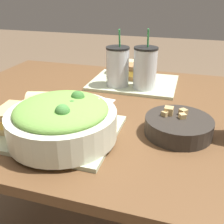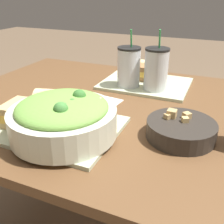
{
  "view_description": "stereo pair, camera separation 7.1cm",
  "coord_description": "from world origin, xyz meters",
  "px_view_note": "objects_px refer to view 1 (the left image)",
  "views": [
    {
      "loc": [
        0.17,
        -0.84,
        1.16
      ],
      "look_at": [
        -0.02,
        -0.23,
        0.85
      ],
      "focal_mm": 42.0,
      "sensor_mm": 36.0,
      "label": 1
    },
    {
      "loc": [
        0.24,
        -0.82,
        1.16
      ],
      "look_at": [
        -0.02,
        -0.23,
        0.85
      ],
      "focal_mm": 42.0,
      "sensor_mm": 36.0,
      "label": 2
    }
  ],
  "objects_px": {
    "baguette_far": "(126,66)",
    "salad_bowl": "(62,119)",
    "drink_cup_dark": "(118,68)",
    "sandwich_far": "(129,70)",
    "baguette_near": "(55,103)",
    "napkin_folded": "(92,102)",
    "drink_cup_red": "(145,69)",
    "soup_bowl": "(178,125)",
    "sandwich_near": "(19,118)"
  },
  "relations": [
    {
      "from": "drink_cup_dark",
      "to": "baguette_far",
      "type": "bearing_deg",
      "value": 92.01
    },
    {
      "from": "soup_bowl",
      "to": "sandwich_near",
      "type": "xyz_separation_m",
      "value": [
        -0.45,
        -0.12,
        0.02
      ]
    },
    {
      "from": "napkin_folded",
      "to": "baguette_far",
      "type": "bearing_deg",
      "value": 83.23
    },
    {
      "from": "drink_cup_red",
      "to": "sandwich_near",
      "type": "bearing_deg",
      "value": -122.91
    },
    {
      "from": "napkin_folded",
      "to": "drink_cup_dark",
      "type": "bearing_deg",
      "value": 75.11
    },
    {
      "from": "salad_bowl",
      "to": "drink_cup_red",
      "type": "relative_size",
      "value": 1.26
    },
    {
      "from": "drink_cup_dark",
      "to": "napkin_folded",
      "type": "bearing_deg",
      "value": -104.89
    },
    {
      "from": "sandwich_near",
      "to": "drink_cup_dark",
      "type": "xyz_separation_m",
      "value": [
        0.18,
        0.45,
        0.04
      ]
    },
    {
      "from": "baguette_far",
      "to": "drink_cup_red",
      "type": "distance_m",
      "value": 0.21
    },
    {
      "from": "soup_bowl",
      "to": "sandwich_far",
      "type": "distance_m",
      "value": 0.52
    },
    {
      "from": "sandwich_near",
      "to": "soup_bowl",
      "type": "bearing_deg",
      "value": 9.5
    },
    {
      "from": "sandwich_far",
      "to": "soup_bowl",
      "type": "bearing_deg",
      "value": -56.68
    },
    {
      "from": "sandwich_far",
      "to": "baguette_far",
      "type": "relative_size",
      "value": 0.91
    },
    {
      "from": "baguette_far",
      "to": "napkin_folded",
      "type": "bearing_deg",
      "value": 174.43
    },
    {
      "from": "baguette_far",
      "to": "salad_bowl",
      "type": "bearing_deg",
      "value": 179.18
    },
    {
      "from": "soup_bowl",
      "to": "baguette_far",
      "type": "distance_m",
      "value": 0.57
    },
    {
      "from": "salad_bowl",
      "to": "soup_bowl",
      "type": "height_order",
      "value": "salad_bowl"
    },
    {
      "from": "drink_cup_dark",
      "to": "drink_cup_red",
      "type": "distance_m",
      "value": 0.11
    },
    {
      "from": "salad_bowl",
      "to": "baguette_far",
      "type": "distance_m",
      "value": 0.63
    },
    {
      "from": "soup_bowl",
      "to": "sandwich_near",
      "type": "relative_size",
      "value": 1.51
    },
    {
      "from": "sandwich_near",
      "to": "sandwich_far",
      "type": "xyz_separation_m",
      "value": [
        0.2,
        0.57,
        -0.0
      ]
    },
    {
      "from": "soup_bowl",
      "to": "sandwich_near",
      "type": "bearing_deg",
      "value": -164.98
    },
    {
      "from": "salad_bowl",
      "to": "baguette_far",
      "type": "relative_size",
      "value": 2.09
    },
    {
      "from": "sandwich_far",
      "to": "drink_cup_red",
      "type": "bearing_deg",
      "value": -49.83
    },
    {
      "from": "sandwich_far",
      "to": "baguette_far",
      "type": "xyz_separation_m",
      "value": [
        -0.03,
        0.04,
        0.0
      ]
    },
    {
      "from": "drink_cup_red",
      "to": "sandwich_far",
      "type": "bearing_deg",
      "value": 126.44
    },
    {
      "from": "baguette_near",
      "to": "sandwich_far",
      "type": "relative_size",
      "value": 1.42
    },
    {
      "from": "sandwich_near",
      "to": "drink_cup_red",
      "type": "bearing_deg",
      "value": 51.58
    },
    {
      "from": "baguette_near",
      "to": "napkin_folded",
      "type": "bearing_deg",
      "value": -43.41
    },
    {
      "from": "salad_bowl",
      "to": "napkin_folded",
      "type": "bearing_deg",
      "value": 94.0
    },
    {
      "from": "salad_bowl",
      "to": "drink_cup_dark",
      "type": "height_order",
      "value": "drink_cup_dark"
    },
    {
      "from": "sandwich_far",
      "to": "napkin_folded",
      "type": "height_order",
      "value": "sandwich_far"
    },
    {
      "from": "baguette_near",
      "to": "baguette_far",
      "type": "distance_m",
      "value": 0.51
    },
    {
      "from": "salad_bowl",
      "to": "baguette_near",
      "type": "height_order",
      "value": "salad_bowl"
    },
    {
      "from": "sandwich_far",
      "to": "baguette_far",
      "type": "height_order",
      "value": "baguette_far"
    },
    {
      "from": "drink_cup_dark",
      "to": "sandwich_far",
      "type": "bearing_deg",
      "value": 81.27
    },
    {
      "from": "drink_cup_red",
      "to": "baguette_far",
      "type": "bearing_deg",
      "value": 124.99
    },
    {
      "from": "sandwich_near",
      "to": "baguette_near",
      "type": "xyz_separation_m",
      "value": [
        0.05,
        0.13,
        0.0
      ]
    },
    {
      "from": "salad_bowl",
      "to": "sandwich_far",
      "type": "height_order",
      "value": "salad_bowl"
    },
    {
      "from": "baguette_near",
      "to": "napkin_folded",
      "type": "relative_size",
      "value": 1.17
    },
    {
      "from": "drink_cup_dark",
      "to": "drink_cup_red",
      "type": "xyz_separation_m",
      "value": [
        0.11,
        0.0,
        0.0
      ]
    },
    {
      "from": "baguette_near",
      "to": "napkin_folded",
      "type": "distance_m",
      "value": 0.17
    },
    {
      "from": "baguette_near",
      "to": "baguette_far",
      "type": "relative_size",
      "value": 1.29
    },
    {
      "from": "baguette_far",
      "to": "napkin_folded",
      "type": "xyz_separation_m",
      "value": [
        -0.04,
        -0.35,
        -0.05
      ]
    },
    {
      "from": "soup_bowl",
      "to": "drink_cup_dark",
      "type": "xyz_separation_m",
      "value": [
        -0.28,
        0.33,
        0.06
      ]
    },
    {
      "from": "soup_bowl",
      "to": "drink_cup_dark",
      "type": "distance_m",
      "value": 0.43
    },
    {
      "from": "sandwich_near",
      "to": "drink_cup_dark",
      "type": "bearing_deg",
      "value": 63.03
    },
    {
      "from": "salad_bowl",
      "to": "soup_bowl",
      "type": "distance_m",
      "value": 0.33
    },
    {
      "from": "baguette_far",
      "to": "drink_cup_red",
      "type": "relative_size",
      "value": 0.6
    },
    {
      "from": "salad_bowl",
      "to": "baguette_far",
      "type": "xyz_separation_m",
      "value": [
        0.02,
        0.63,
        -0.02
      ]
    }
  ]
}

